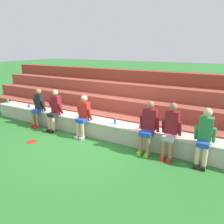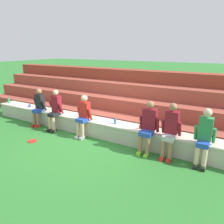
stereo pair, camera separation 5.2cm
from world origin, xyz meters
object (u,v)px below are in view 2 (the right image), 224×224
Objects in this scene: person_center at (83,115)px; water_bottle_center_gap at (115,121)px; person_far_right at (170,129)px; person_rightmost_edge at (204,136)px; water_bottle_near_left at (9,100)px; person_left_of_center at (55,109)px; plastic_cup_right_end at (30,106)px; person_far_left at (39,106)px; plastic_cup_middle at (140,127)px; frisbee at (32,141)px; person_right_of_center at (148,126)px; water_bottle_mid_left at (80,114)px.

water_bottle_center_gap is (1.01, 0.26, -0.10)m from person_center.
person_far_right reaches higher than person_rightmost_edge.
water_bottle_near_left is at bearing 179.78° from water_bottle_center_gap.
person_far_right is at bearing 179.43° from person_rightmost_edge.
person_left_of_center is 3.96m from person_far_right.
plastic_cup_right_end is at bearing 170.33° from person_left_of_center.
person_left_of_center reaches higher than person_far_left.
water_bottle_center_gap reaches higher than plastic_cup_right_end.
frisbee is at bearing -154.66° from plastic_cup_middle.
frisbee is (-4.70, -1.15, -0.74)m from person_rightmost_edge.
person_far_right is at bearing 16.56° from frisbee.
plastic_cup_right_end is (-5.02, 0.24, -0.17)m from person_right_of_center.
plastic_cup_right_end reaches higher than frisbee.
water_bottle_center_gap is 0.96× the size of water_bottle_near_left.
water_bottle_center_gap reaches higher than water_bottle_mid_left.
person_right_of_center reaches higher than water_bottle_near_left.
frisbee is (-1.15, -1.12, -0.72)m from person_center.
person_rightmost_edge is 4.90m from frisbee.
person_right_of_center is at bearing -2.77° from plastic_cup_right_end.
person_right_of_center is 5.03m from plastic_cup_right_end.
person_right_of_center reaches higher than frisbee.
person_rightmost_edge reaches higher than person_far_left.
water_bottle_near_left is at bearing 177.74° from person_right_of_center.
person_center is at bearing -0.50° from person_far_left.
person_center is at bearing -165.28° from water_bottle_center_gap.
person_far_right reaches higher than water_bottle_center_gap.
person_rightmost_edge is at bearing -5.24° from water_bottle_center_gap.
person_far_left is 6.65× the size of water_bottle_mid_left.
frisbee is (-3.90, -1.16, -0.76)m from person_far_right.
person_center is at bearing -37.04° from water_bottle_mid_left.
person_left_of_center is at bearing -9.67° from plastic_cup_right_end.
water_bottle_near_left is at bearing 155.10° from frisbee.
person_right_of_center is at bearing 0.23° from person_far_left.
water_bottle_center_gap is at bearing -178.20° from plastic_cup_middle.
person_far_right is at bearing -15.27° from plastic_cup_middle.
water_bottle_mid_left is at bearing 179.71° from water_bottle_center_gap.
person_center is 3.56m from person_rightmost_edge.
person_center is 0.46m from water_bottle_mid_left.
water_bottle_near_left is 3.39m from frisbee.
person_far_right is 7.01× the size of water_bottle_mid_left.
person_far_left is 0.95× the size of person_far_right.
plastic_cup_right_end is (-5.62, 0.24, -0.19)m from person_far_right.
water_bottle_near_left is at bearing 178.13° from person_rightmost_edge.
person_right_of_center is 6.73× the size of water_bottle_center_gap.
person_left_of_center is at bearing -179.56° from person_rightmost_edge.
person_left_of_center is 2.98m from water_bottle_near_left.
plastic_cup_middle is at bearing 0.06° from water_bottle_near_left.
plastic_cup_middle is (3.04, 0.30, -0.16)m from person_left_of_center.
plastic_cup_right_end is at bearing 179.81° from water_bottle_center_gap.
water_bottle_center_gap is (-1.74, 0.23, -0.14)m from person_far_right.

